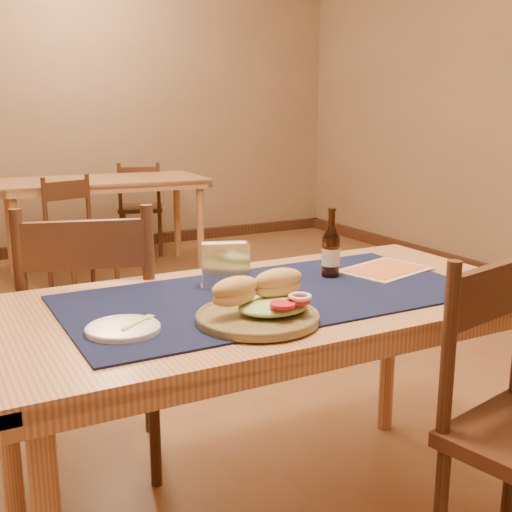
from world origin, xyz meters
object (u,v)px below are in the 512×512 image
back_table (103,189)px  beer_bottle (331,251)px  napkin_holder (226,266)px  main_table (272,323)px  chair_main_far (92,335)px  sandwich_plate (261,308)px

back_table → beer_bottle: size_ratio=7.14×
beer_bottle → napkin_holder: beer_bottle is taller
main_table → back_table: 3.41m
chair_main_far → beer_bottle: chair_main_far is taller
beer_bottle → back_table: bearing=87.6°
chair_main_far → napkin_holder: chair_main_far is taller
main_table → beer_bottle: bearing=18.6°
sandwich_plate → napkin_holder: 0.34m
chair_main_far → sandwich_plate: (0.26, -0.76, 0.27)m
main_table → napkin_holder: 0.22m
main_table → back_table: same height
chair_main_far → napkin_holder: 0.61m
sandwich_plate → beer_bottle: size_ratio=1.44×
back_table → chair_main_far: 2.94m
main_table → sandwich_plate: (-0.14, -0.19, 0.12)m
main_table → chair_main_far: chair_main_far is taller
main_table → sandwich_plate: sandwich_plate is taller
main_table → back_table: bearing=83.1°
back_table → chair_main_far: chair_main_far is taller
sandwich_plate → napkin_holder: bearing=80.1°
chair_main_far → sandwich_plate: size_ratio=3.11×
back_table → beer_bottle: bearing=-92.4°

